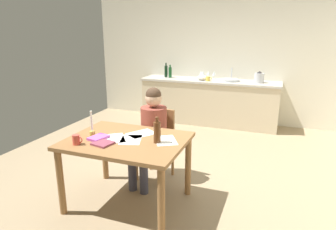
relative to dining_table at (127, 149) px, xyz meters
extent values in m
cube|color=#937F60|center=(0.14, 1.00, -0.67)|extent=(5.20, 5.20, 0.04)
cube|color=beige|center=(0.14, 3.60, 0.65)|extent=(5.20, 0.12, 2.60)
cube|color=beige|center=(0.14, 3.24, -0.22)|extent=(2.71, 0.60, 0.86)
cube|color=#B7B2A8|center=(0.14, 3.24, 0.23)|extent=(2.75, 0.64, 0.04)
cube|color=olive|center=(0.00, 0.00, 0.09)|extent=(1.23, 0.95, 0.04)
cylinder|color=olive|center=(-0.55, -0.41, -0.29)|extent=(0.07, 0.07, 0.71)
cylinder|color=olive|center=(0.55, -0.41, -0.29)|extent=(0.07, 0.07, 0.71)
cylinder|color=olive|center=(-0.55, 0.41, -0.29)|extent=(0.07, 0.07, 0.71)
cylinder|color=olive|center=(0.55, 0.41, -0.29)|extent=(0.07, 0.07, 0.71)
cube|color=olive|center=(0.04, 0.65, -0.17)|extent=(0.45, 0.45, 0.04)
cube|color=olive|center=(0.06, 0.84, 0.04)|extent=(0.36, 0.08, 0.40)
cylinder|color=olive|center=(-0.15, 0.51, -0.41)|extent=(0.04, 0.04, 0.47)
cylinder|color=olive|center=(0.19, 0.46, -0.41)|extent=(0.04, 0.04, 0.47)
cylinder|color=olive|center=(-0.11, 0.84, -0.41)|extent=(0.04, 0.04, 0.47)
cylinder|color=olive|center=(0.23, 0.80, -0.41)|extent=(0.04, 0.04, 0.47)
cylinder|color=brown|center=(0.04, 0.63, 0.05)|extent=(0.36, 0.36, 0.50)
sphere|color=#D8AD8C|center=(0.04, 0.63, 0.41)|extent=(0.20, 0.20, 0.20)
sphere|color=#473323|center=(0.04, 0.63, 0.45)|extent=(0.19, 0.19, 0.19)
cylinder|color=#383847|center=(-0.07, 0.45, -0.20)|extent=(0.18, 0.39, 0.13)
cylinder|color=#383847|center=(-0.09, 0.27, -0.42)|extent=(0.10, 0.10, 0.45)
cylinder|color=#383847|center=(0.09, 0.43, -0.20)|extent=(0.18, 0.39, 0.13)
cylinder|color=#383847|center=(0.07, 0.25, -0.42)|extent=(0.10, 0.10, 0.45)
cylinder|color=#D84C3F|center=(-0.40, -0.31, 0.16)|extent=(0.07, 0.07, 0.10)
torus|color=#D84C3F|center=(-0.36, -0.31, 0.16)|extent=(0.07, 0.01, 0.07)
cylinder|color=gold|center=(-0.40, -0.03, 0.13)|extent=(0.06, 0.06, 0.05)
cylinder|color=white|center=(-0.40, -0.03, 0.27)|extent=(0.02, 0.02, 0.23)
cube|color=#853B4D|center=(-0.15, -0.21, 0.12)|extent=(0.22, 0.21, 0.02)
cube|color=#BD55BE|center=(-0.28, -0.10, 0.12)|extent=(0.18, 0.22, 0.03)
cube|color=white|center=(-0.13, -0.03, 0.11)|extent=(0.34, 0.36, 0.00)
cube|color=white|center=(0.05, 0.00, 0.11)|extent=(0.29, 0.35, 0.00)
cube|color=white|center=(0.40, 0.10, 0.11)|extent=(0.33, 0.36, 0.00)
cube|color=white|center=(0.07, 0.21, 0.11)|extent=(0.34, 0.36, 0.00)
cylinder|color=#593319|center=(0.34, 0.02, 0.21)|extent=(0.07, 0.07, 0.21)
cylinder|color=#593319|center=(0.34, 0.02, 0.35)|extent=(0.03, 0.03, 0.05)
cylinder|color=#B2B7BC|center=(0.54, 3.24, 0.27)|extent=(0.36, 0.36, 0.04)
cylinder|color=silver|center=(0.54, 3.40, 0.37)|extent=(0.02, 0.02, 0.24)
cylinder|color=black|center=(-0.81, 3.28, 0.37)|extent=(0.07, 0.07, 0.24)
cylinder|color=black|center=(-0.81, 3.28, 0.52)|extent=(0.03, 0.03, 0.06)
cylinder|color=#194C23|center=(-0.71, 3.25, 0.36)|extent=(0.07, 0.07, 0.21)
cylinder|color=#194C23|center=(-0.71, 3.25, 0.49)|extent=(0.03, 0.03, 0.05)
ellipsoid|color=white|center=(0.00, 3.18, 0.30)|extent=(0.20, 0.20, 0.09)
cylinder|color=#B7BABF|center=(1.09, 3.24, 0.34)|extent=(0.18, 0.18, 0.18)
cone|color=#262628|center=(1.09, 3.24, 0.45)|extent=(0.11, 0.11, 0.04)
cylinder|color=silver|center=(0.19, 3.39, 0.25)|extent=(0.06, 0.06, 0.00)
cylinder|color=silver|center=(0.19, 3.39, 0.29)|extent=(0.01, 0.01, 0.07)
cone|color=silver|center=(0.19, 3.39, 0.37)|extent=(0.07, 0.07, 0.08)
cylinder|color=silver|center=(0.08, 3.39, 0.25)|extent=(0.06, 0.06, 0.00)
cylinder|color=silver|center=(0.08, 3.39, 0.29)|extent=(0.01, 0.01, 0.07)
cone|color=silver|center=(0.08, 3.39, 0.37)|extent=(0.07, 0.07, 0.08)
cylinder|color=silver|center=(-0.04, 3.39, 0.25)|extent=(0.06, 0.06, 0.00)
cylinder|color=silver|center=(-0.04, 3.39, 0.29)|extent=(0.01, 0.01, 0.07)
cone|color=silver|center=(-0.04, 3.39, 0.37)|extent=(0.07, 0.07, 0.08)
cylinder|color=silver|center=(-0.08, 3.39, 0.25)|extent=(0.06, 0.06, 0.00)
cylinder|color=silver|center=(-0.08, 3.39, 0.29)|extent=(0.01, 0.01, 0.07)
cone|color=silver|center=(-0.08, 3.39, 0.37)|extent=(0.07, 0.07, 0.08)
cylinder|color=#F2CC4C|center=(0.14, 3.09, 0.30)|extent=(0.08, 0.08, 0.09)
torus|color=#F2CC4C|center=(0.18, 3.09, 0.30)|extent=(0.06, 0.01, 0.06)
camera|label=1|loc=(1.43, -2.57, 1.20)|focal=31.65mm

